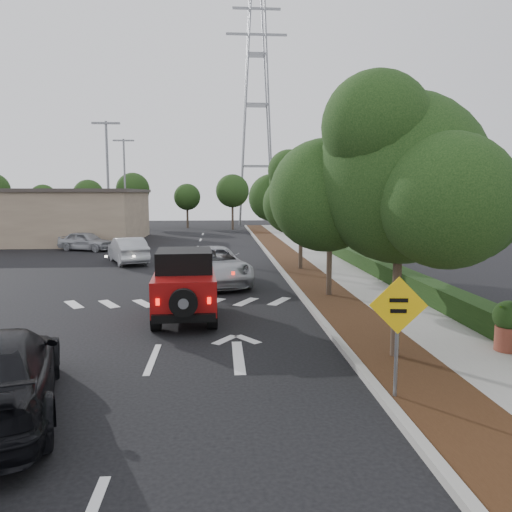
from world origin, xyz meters
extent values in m
plane|color=black|center=(0.00, 0.00, 0.00)|extent=(120.00, 120.00, 0.00)
cube|color=#9E9B93|center=(4.60, 12.00, 0.07)|extent=(0.20, 70.00, 0.15)
cube|color=black|center=(5.60, 12.00, 0.06)|extent=(1.80, 70.00, 0.12)
cube|color=gray|center=(7.50, 12.00, 0.06)|extent=(2.00, 70.00, 0.12)
cube|color=black|center=(8.90, 12.00, 0.40)|extent=(0.80, 70.00, 0.80)
cube|color=gray|center=(-16.00, 30.00, 2.00)|extent=(22.00, 12.00, 4.00)
cylinder|color=black|center=(-0.35, 4.98, 0.40)|extent=(0.32, 0.82, 0.81)
cylinder|color=black|center=(1.22, 5.06, 0.40)|extent=(0.32, 0.82, 0.81)
cylinder|color=black|center=(-0.22, 2.45, 0.40)|extent=(0.32, 0.82, 0.81)
cylinder|color=black|center=(1.35, 2.53, 0.40)|extent=(0.32, 0.82, 0.81)
cube|color=maroon|center=(0.50, 3.76, 0.96)|extent=(2.00, 3.81, 1.01)
cube|color=black|center=(0.48, 4.06, 1.78)|extent=(1.77, 2.13, 0.64)
cube|color=maroon|center=(0.43, 5.17, 0.88)|extent=(1.65, 1.12, 0.83)
cube|color=black|center=(0.60, 1.82, 0.50)|extent=(1.73, 0.27, 0.22)
cylinder|color=black|center=(0.61, 1.68, 0.96)|extent=(0.78, 0.26, 0.76)
cube|color=#FF190C|center=(-0.09, 1.84, 0.96)|extent=(0.10, 0.05, 0.18)
cube|color=#FF190C|center=(1.28, 1.91, 0.96)|extent=(0.10, 0.05, 0.18)
imported|color=#A8A9B0|center=(1.28, 9.81, 0.78)|extent=(3.63, 6.01, 1.56)
imported|color=#B6B9BE|center=(-3.50, 16.48, 0.71)|extent=(2.99, 4.59, 1.43)
imported|color=#A1A4A9|center=(-7.41, 22.78, 0.65)|extent=(4.12, 2.90, 1.30)
cylinder|color=slate|center=(4.80, -2.77, 1.15)|extent=(0.08, 0.08, 2.06)
cube|color=yellow|center=(4.80, -2.80, 1.84)|extent=(1.05, 0.14, 1.06)
cube|color=black|center=(4.79, -2.82, 1.94)|extent=(0.33, 0.05, 0.07)
cube|color=black|center=(4.79, -2.82, 1.74)|extent=(0.29, 0.04, 0.07)
cylinder|color=brown|center=(8.40, -0.36, 0.42)|extent=(0.62, 0.62, 0.58)
sphere|color=black|center=(8.40, -0.36, 0.97)|extent=(0.73, 0.73, 0.73)
imported|color=black|center=(8.40, -0.36, 1.05)|extent=(0.65, 0.57, 0.69)
camera|label=1|loc=(1.59, -11.40, 3.85)|focal=35.00mm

